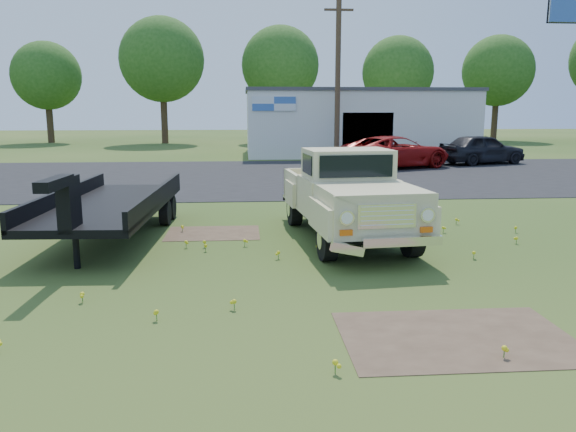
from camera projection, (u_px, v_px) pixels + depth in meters
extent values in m
plane|color=#264616|center=(314.00, 274.00, 10.13)|extent=(140.00, 140.00, 0.00)
cube|color=black|center=(273.00, 176.00, 24.81)|extent=(90.00, 14.00, 0.02)
cube|color=#4F3B2A|center=(457.00, 338.00, 7.30)|extent=(3.00, 2.00, 0.01)
cube|color=#4F3B2A|center=(213.00, 233.00, 13.40)|extent=(2.20, 1.60, 0.01)
cube|color=silver|center=(355.00, 123.00, 36.64)|extent=(14.00, 8.00, 4.00)
cube|color=#3F3F44|center=(356.00, 91.00, 36.25)|extent=(14.20, 8.20, 0.20)
cube|color=black|center=(368.00, 132.00, 32.85)|extent=(3.00, 0.10, 2.20)
cube|color=silver|center=(274.00, 104.00, 32.03)|extent=(2.50, 0.08, 0.80)
cylinder|color=#412C1E|center=(338.00, 80.00, 31.12)|extent=(0.30, 0.30, 9.00)
cube|color=#412C1E|center=(339.00, 10.00, 30.42)|extent=(1.60, 0.12, 0.12)
cylinder|color=#3C2A1B|center=(50.00, 124.00, 48.60)|extent=(0.56, 0.56, 3.24)
sphere|color=#234F16|center=(46.00, 76.00, 47.83)|extent=(5.76, 5.76, 5.76)
cylinder|color=#3C2A1B|center=(164.00, 120.00, 47.82)|extent=(0.56, 0.56, 3.96)
sphere|color=#234F16|center=(162.00, 60.00, 46.88)|extent=(7.04, 7.04, 7.04)
cylinder|color=#3C2A1B|center=(281.00, 120.00, 49.57)|extent=(0.56, 0.56, 3.78)
sphere|color=#234F16|center=(280.00, 65.00, 48.68)|extent=(6.72, 6.72, 6.72)
cylinder|color=#3C2A1B|center=(396.00, 123.00, 48.90)|extent=(0.56, 0.56, 3.42)
sphere|color=#234F16|center=(398.00, 72.00, 48.09)|extent=(6.08, 6.08, 6.08)
cylinder|color=#3C2A1B|center=(494.00, 121.00, 52.09)|extent=(0.56, 0.56, 3.60)
sphere|color=#234F16|center=(498.00, 71.00, 51.24)|extent=(6.40, 6.40, 6.40)
imported|color=maroon|center=(395.00, 152.00, 27.88)|extent=(6.27, 4.70, 1.58)
imported|color=black|center=(482.00, 149.00, 29.89)|extent=(5.01, 3.12, 1.59)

